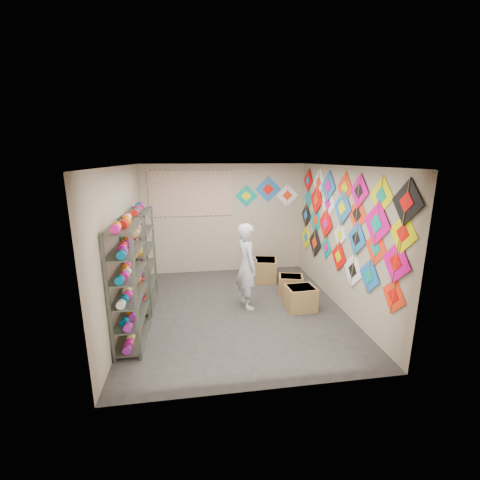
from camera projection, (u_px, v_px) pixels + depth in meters
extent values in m
plane|color=#2F2C29|center=(237.00, 309.00, 6.18)|extent=(4.50, 4.50, 0.00)
plane|color=tan|center=(224.00, 219.00, 8.00)|extent=(4.00, 0.00, 4.00)
plane|color=tan|center=(264.00, 290.00, 3.69)|extent=(4.00, 0.00, 4.00)
plane|color=tan|center=(123.00, 246.00, 5.56)|extent=(0.00, 4.50, 4.50)
plane|color=tan|center=(340.00, 238.00, 6.14)|extent=(0.00, 4.50, 4.50)
plane|color=gray|center=(237.00, 166.00, 5.51)|extent=(4.50, 4.50, 0.00)
cube|color=#4C5147|center=(129.00, 285.00, 4.88)|extent=(0.40, 1.10, 1.90)
cube|color=#4C5147|center=(142.00, 259.00, 6.12)|extent=(0.40, 1.10, 1.90)
cylinder|color=#FF169C|center=(122.00, 292.00, 4.39)|extent=(0.12, 0.10, 0.12)
cylinder|color=#F85A00|center=(125.00, 287.00, 4.58)|extent=(0.12, 0.10, 0.12)
cylinder|color=orange|center=(128.00, 282.00, 4.76)|extent=(0.12, 0.10, 0.12)
cylinder|color=silver|center=(130.00, 277.00, 4.95)|extent=(0.12, 0.10, 0.12)
cylinder|color=red|center=(132.00, 273.00, 5.13)|extent=(0.12, 0.10, 0.12)
cylinder|color=#8A1E86|center=(134.00, 269.00, 5.31)|extent=(0.12, 0.10, 0.12)
cylinder|color=#E4D282|center=(137.00, 263.00, 5.64)|extent=(0.12, 0.10, 0.12)
cylinder|color=#025C84|center=(139.00, 259.00, 5.82)|extent=(0.12, 0.10, 0.12)
cylinder|color=#FF169C|center=(141.00, 256.00, 6.01)|extent=(0.12, 0.10, 0.12)
cylinder|color=#F85A00|center=(142.00, 253.00, 6.19)|extent=(0.12, 0.10, 0.12)
cylinder|color=orange|center=(143.00, 250.00, 6.37)|extent=(0.12, 0.10, 0.12)
cylinder|color=silver|center=(145.00, 248.00, 6.56)|extent=(0.12, 0.10, 0.12)
cube|color=#FB3310|center=(394.00, 296.00, 4.53)|extent=(0.03, 0.55, 0.55)
cube|color=blue|center=(369.00, 276.00, 5.12)|extent=(0.02, 0.59, 0.59)
cube|color=white|center=(353.00, 270.00, 5.67)|extent=(0.03, 0.66, 0.66)
cube|color=#F30704|center=(338.00, 256.00, 6.18)|extent=(0.01, 0.61, 0.61)
cube|color=#009687|center=(326.00, 247.00, 6.77)|extent=(0.02, 0.52, 0.52)
cube|color=black|center=(315.00, 243.00, 7.35)|extent=(0.01, 0.70, 0.70)
cube|color=#EEEA00|center=(306.00, 238.00, 7.96)|extent=(0.02, 0.63, 0.63)
cube|color=#DE0682|center=(396.00, 262.00, 4.43)|extent=(0.03, 0.63, 0.63)
cube|color=#FB3310|center=(376.00, 248.00, 4.93)|extent=(0.01, 0.60, 0.60)
cube|color=blue|center=(356.00, 238.00, 5.48)|extent=(0.04, 0.61, 0.61)
cube|color=white|center=(340.00, 235.00, 6.12)|extent=(0.03, 0.50, 0.50)
cube|color=#F30704|center=(326.00, 223.00, 6.72)|extent=(0.02, 0.66, 0.66)
cube|color=#009687|center=(315.00, 220.00, 7.31)|extent=(0.02, 0.71, 0.71)
cube|color=black|center=(306.00, 215.00, 7.86)|extent=(0.02, 0.60, 0.60)
cube|color=#EEEA00|center=(403.00, 233.00, 4.28)|extent=(0.04, 0.59, 0.59)
cube|color=#DE0682|center=(377.00, 223.00, 4.85)|extent=(0.02, 0.71, 0.72)
cube|color=#FB3310|center=(357.00, 214.00, 5.45)|extent=(0.01, 0.64, 0.64)
cube|color=blue|center=(342.00, 208.00, 5.95)|extent=(0.03, 0.68, 0.68)
cube|color=white|center=(328.00, 203.00, 6.61)|extent=(0.02, 0.71, 0.71)
cube|color=#F30704|center=(316.00, 200.00, 7.18)|extent=(0.02, 0.70, 0.70)
cube|color=#009687|center=(308.00, 198.00, 7.70)|extent=(0.02, 0.51, 0.51)
cube|color=black|center=(407.00, 202.00, 4.15)|extent=(0.03, 0.64, 0.64)
cube|color=#EEEA00|center=(381.00, 196.00, 4.74)|extent=(0.01, 0.61, 0.61)
cube|color=#DE0682|center=(359.00, 191.00, 5.33)|extent=(0.02, 0.59, 0.59)
cube|color=#FB3310|center=(345.00, 188.00, 5.85)|extent=(0.01, 0.60, 0.60)
cube|color=blue|center=(328.00, 186.00, 6.53)|extent=(0.04, 0.67, 0.67)
cube|color=white|center=(319.00, 182.00, 7.04)|extent=(0.03, 0.64, 0.64)
cube|color=#F30704|center=(308.00, 180.00, 7.63)|extent=(0.02, 0.56, 0.56)
cube|color=#009687|center=(246.00, 196.00, 7.93)|extent=(0.57, 0.02, 0.57)
cube|color=blue|center=(268.00, 189.00, 7.97)|extent=(0.66, 0.02, 0.66)
cube|color=white|center=(287.00, 195.00, 8.08)|extent=(0.58, 0.02, 0.58)
cube|color=#7F4CA5|center=(191.00, 194.00, 7.71)|extent=(2.00, 0.01, 1.10)
imported|color=silver|center=(247.00, 266.00, 6.11)|extent=(0.74, 0.61, 1.66)
cube|color=olive|center=(300.00, 298.00, 6.14)|extent=(0.57, 0.49, 0.45)
cube|color=olive|center=(291.00, 285.00, 6.82)|extent=(0.59, 0.53, 0.41)
cube|color=olive|center=(265.00, 270.00, 7.59)|extent=(0.67, 0.71, 0.52)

